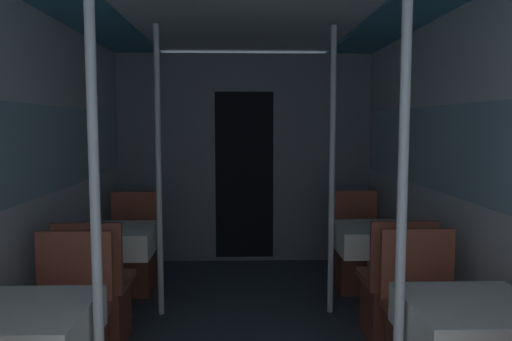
{
  "coord_description": "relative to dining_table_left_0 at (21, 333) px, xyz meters",
  "views": [
    {
      "loc": [
        -0.04,
        -1.6,
        1.53
      ],
      "look_at": [
        0.08,
        2.18,
        1.18
      ],
      "focal_mm": 35.0,
      "sensor_mm": 36.0,
      "label": 1
    }
  ],
  "objects": [
    {
      "name": "bulkhead_far",
      "position": [
        1.04,
        3.32,
        0.56
      ],
      "size": [
        2.78,
        0.09,
        2.29
      ],
      "color": "slate",
      "rests_on": "ground_plane"
    },
    {
      "name": "dining_table_right_0",
      "position": [
        2.07,
        0.0,
        0.0
      ],
      "size": [
        0.61,
        0.61,
        0.71
      ],
      "color": "#4C4C51",
      "rests_on": "ground_plane"
    },
    {
      "name": "dining_table_left_0",
      "position": [
        0.0,
        0.0,
        0.0
      ],
      "size": [
        0.61,
        0.61,
        0.71
      ],
      "color": "#4C4C51",
      "rests_on": "ground_plane"
    },
    {
      "name": "chair_right_far_0",
      "position": [
        2.07,
        0.56,
        -0.3
      ],
      "size": [
        0.45,
        0.45,
        0.89
      ],
      "rotation": [
        0.0,
        0.0,
        3.14
      ],
      "color": "brown",
      "rests_on": "ground_plane"
    },
    {
      "name": "support_pole_right_0",
      "position": [
        1.72,
        0.0,
        0.56
      ],
      "size": [
        0.05,
        0.05,
        2.29
      ],
      "color": "silver",
      "rests_on": "ground_plane"
    },
    {
      "name": "support_pole_right_1",
      "position": [
        1.72,
        1.73,
        0.56
      ],
      "size": [
        0.05,
        0.05,
        2.29
      ],
      "color": "silver",
      "rests_on": "ground_plane"
    },
    {
      "name": "chair_right_far_1",
      "position": [
        2.07,
        2.29,
        -0.3
      ],
      "size": [
        0.45,
        0.45,
        0.89
      ],
      "rotation": [
        0.0,
        0.0,
        3.14
      ],
      "color": "brown",
      "rests_on": "ground_plane"
    },
    {
      "name": "support_pole_left_1",
      "position": [
        0.35,
        1.73,
        0.56
      ],
      "size": [
        0.05,
        0.05,
        2.29
      ],
      "color": "silver",
      "rests_on": "ground_plane"
    },
    {
      "name": "support_pole_left_0",
      "position": [
        0.35,
        0.0,
        0.56
      ],
      "size": [
        0.05,
        0.05,
        2.29
      ],
      "color": "silver",
      "rests_on": "ground_plane"
    },
    {
      "name": "dining_table_right_1",
      "position": [
        2.07,
        1.73,
        0.0
      ],
      "size": [
        0.61,
        0.61,
        0.71
      ],
      "color": "#4C4C51",
      "rests_on": "ground_plane"
    },
    {
      "name": "wall_left",
      "position": [
        -0.38,
        1.14,
        0.59
      ],
      "size": [
        0.05,
        6.29,
        2.29
      ],
      "color": "silver",
      "rests_on": "ground_plane"
    },
    {
      "name": "wall_right",
      "position": [
        2.45,
        1.14,
        0.59
      ],
      "size": [
        0.05,
        6.29,
        2.29
      ],
      "color": "silver",
      "rests_on": "ground_plane"
    },
    {
      "name": "dining_table_left_1",
      "position": [
        0.0,
        1.73,
        0.0
      ],
      "size": [
        0.61,
        0.61,
        0.71
      ],
      "color": "#4C4C51",
      "rests_on": "ground_plane"
    },
    {
      "name": "chair_left_near_1",
      "position": [
        0.0,
        1.17,
        -0.3
      ],
      "size": [
        0.45,
        0.45,
        0.89
      ],
      "color": "brown",
      "rests_on": "ground_plane"
    },
    {
      "name": "ceiling_panel",
      "position": [
        1.04,
        1.14,
        1.75
      ],
      "size": [
        2.84,
        6.29,
        0.07
      ],
      "color": "silver",
      "rests_on": "wall_left"
    },
    {
      "name": "chair_right_near_1",
      "position": [
        2.07,
        1.17,
        -0.3
      ],
      "size": [
        0.45,
        0.45,
        0.89
      ],
      "color": "brown",
      "rests_on": "ground_plane"
    },
    {
      "name": "chair_left_far_1",
      "position": [
        0.0,
        2.29,
        -0.3
      ],
      "size": [
        0.45,
        0.45,
        0.89
      ],
      "rotation": [
        0.0,
        0.0,
        3.14
      ],
      "color": "brown",
      "rests_on": "ground_plane"
    }
  ]
}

